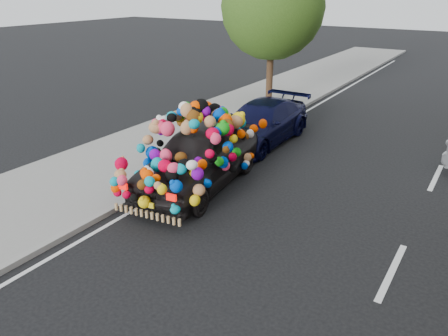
% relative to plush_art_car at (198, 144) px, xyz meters
% --- Properties ---
extents(ground, '(100.00, 100.00, 0.00)m').
position_rel_plush_art_car_xyz_m(ground, '(1.56, -1.19, -1.13)').
color(ground, black).
rests_on(ground, ground).
extents(sidewalk, '(4.00, 60.00, 0.12)m').
position_rel_plush_art_car_xyz_m(sidewalk, '(-2.74, -1.19, -1.07)').
color(sidewalk, gray).
rests_on(sidewalk, ground).
extents(kerb, '(0.15, 60.00, 0.13)m').
position_rel_plush_art_car_xyz_m(kerb, '(-0.79, -1.19, -1.06)').
color(kerb, gray).
rests_on(kerb, ground).
extents(lane_markings, '(6.00, 50.00, 0.01)m').
position_rel_plush_art_car_xyz_m(lane_markings, '(5.16, -1.19, -1.12)').
color(lane_markings, silver).
rests_on(lane_markings, ground).
extents(tree_near_sidewalk, '(4.20, 4.20, 6.13)m').
position_rel_plush_art_car_xyz_m(tree_near_sidewalk, '(-2.24, 8.31, 2.90)').
color(tree_near_sidewalk, '#332114').
rests_on(tree_near_sidewalk, ground).
extents(plush_art_car, '(2.73, 4.96, 2.19)m').
position_rel_plush_art_car_xyz_m(plush_art_car, '(0.00, 0.00, 0.00)').
color(plush_art_car, black).
rests_on(plush_art_car, ground).
extents(navy_sedan, '(1.87, 4.57, 1.32)m').
position_rel_plush_art_car_xyz_m(navy_sedan, '(-0.24, 3.81, -0.46)').
color(navy_sedan, black).
rests_on(navy_sedan, ground).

